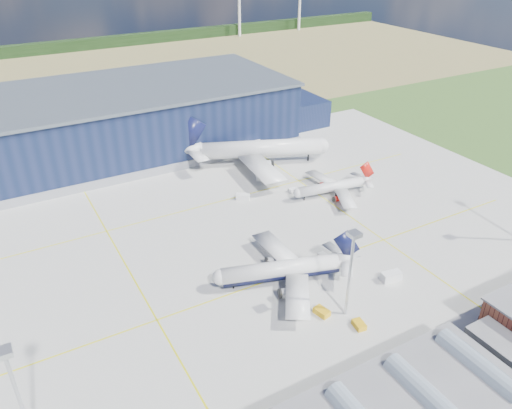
{
  "coord_description": "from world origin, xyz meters",
  "views": [
    {
      "loc": [
        -53.48,
        -99.05,
        80.74
      ],
      "look_at": [
        10.12,
        13.69,
        8.68
      ],
      "focal_mm": 35.0,
      "sensor_mm": 36.0,
      "label": 1
    }
  ],
  "objects_px": {
    "airliner_red": "(331,182)",
    "gse_tug_b": "(359,325)",
    "hangar": "(144,119)",
    "gse_van_c": "(391,276)",
    "airliner_navy": "(281,262)",
    "gse_tug_a": "(322,312)",
    "light_mast_west": "(14,384)",
    "light_mast_center": "(351,261)",
    "airliner_widebody": "(261,140)",
    "gse_van_b": "(243,197)",
    "gse_cart_a": "(324,256)",
    "gse_cart_b": "(293,190)"
  },
  "relations": [
    {
      "from": "gse_cart_a",
      "to": "gse_van_b",
      "type": "xyz_separation_m",
      "value": [
        -3.4,
        41.39,
        0.38
      ]
    },
    {
      "from": "hangar",
      "to": "gse_van_c",
      "type": "bearing_deg",
      "value": -77.98
    },
    {
      "from": "gse_tug_a",
      "to": "light_mast_west",
      "type": "bearing_deg",
      "value": 169.77
    },
    {
      "from": "gse_cart_a",
      "to": "gse_van_c",
      "type": "xyz_separation_m",
      "value": [
        9.39,
        -16.73,
        0.6
      ]
    },
    {
      "from": "hangar",
      "to": "airliner_navy",
      "type": "xyz_separation_m",
      "value": [
        0.17,
        -106.8,
        -5.12
      ]
    },
    {
      "from": "hangar",
      "to": "gse_cart_b",
      "type": "bearing_deg",
      "value": -65.12
    },
    {
      "from": "gse_van_c",
      "to": "gse_cart_a",
      "type": "bearing_deg",
      "value": 38.56
    },
    {
      "from": "airliner_navy",
      "to": "gse_cart_b",
      "type": "bearing_deg",
      "value": -110.15
    },
    {
      "from": "gse_tug_b",
      "to": "gse_van_b",
      "type": "distance_m",
      "value": 67.97
    },
    {
      "from": "light_mast_west",
      "to": "gse_van_b",
      "type": "xyz_separation_m",
      "value": [
        75.64,
        62.56,
        -14.39
      ]
    },
    {
      "from": "gse_tug_b",
      "to": "gse_van_c",
      "type": "bearing_deg",
      "value": 35.72
    },
    {
      "from": "airliner_widebody",
      "to": "airliner_red",
      "type": "bearing_deg",
      "value": -55.57
    },
    {
      "from": "light_mast_west",
      "to": "light_mast_center",
      "type": "relative_size",
      "value": 1.0
    },
    {
      "from": "hangar",
      "to": "airliner_red",
      "type": "distance_m",
      "value": 84.98
    },
    {
      "from": "gse_tug_b",
      "to": "gse_van_c",
      "type": "height_order",
      "value": "gse_van_c"
    },
    {
      "from": "airliner_widebody",
      "to": "gse_tug_a",
      "type": "relative_size",
      "value": 15.87
    },
    {
      "from": "gse_cart_a",
      "to": "gse_van_c",
      "type": "bearing_deg",
      "value": -65.71
    },
    {
      "from": "hangar",
      "to": "gse_tug_a",
      "type": "height_order",
      "value": "hangar"
    },
    {
      "from": "airliner_red",
      "to": "gse_van_c",
      "type": "distance_m",
      "value": 48.33
    },
    {
      "from": "airliner_red",
      "to": "gse_tug_b",
      "type": "height_order",
      "value": "airliner_red"
    },
    {
      "from": "gse_cart_b",
      "to": "gse_tug_b",
      "type": "bearing_deg",
      "value": 166.86
    },
    {
      "from": "gse_tug_b",
      "to": "gse_cart_a",
      "type": "relative_size",
      "value": 1.1
    },
    {
      "from": "light_mast_west",
      "to": "gse_van_c",
      "type": "xyz_separation_m",
      "value": [
        88.43,
        4.44,
        -14.18
      ]
    },
    {
      "from": "gse_tug_a",
      "to": "gse_tug_b",
      "type": "relative_size",
      "value": 1.13
    },
    {
      "from": "gse_tug_b",
      "to": "airliner_navy",
      "type": "bearing_deg",
      "value": 114.87
    },
    {
      "from": "gse_van_b",
      "to": "gse_van_c",
      "type": "distance_m",
      "value": 59.51
    },
    {
      "from": "gse_cart_b",
      "to": "gse_cart_a",
      "type": "bearing_deg",
      "value": 166.1
    },
    {
      "from": "airliner_navy",
      "to": "airliner_red",
      "type": "bearing_deg",
      "value": -124.41
    },
    {
      "from": "hangar",
      "to": "gse_cart_a",
      "type": "bearing_deg",
      "value": -81.1
    },
    {
      "from": "gse_tug_a",
      "to": "gse_tug_b",
      "type": "xyz_separation_m",
      "value": [
        4.93,
        -7.74,
        -0.06
      ]
    },
    {
      "from": "hangar",
      "to": "gse_van_c",
      "type": "relative_size",
      "value": 27.73
    },
    {
      "from": "gse_van_c",
      "to": "gse_tug_a",
      "type": "bearing_deg",
      "value": 103.78
    },
    {
      "from": "airliner_red",
      "to": "airliner_widebody",
      "type": "distance_m",
      "value": 35.8
    },
    {
      "from": "light_mast_west",
      "to": "airliner_widebody",
      "type": "relative_size",
      "value": 0.38
    },
    {
      "from": "light_mast_west",
      "to": "airliner_navy",
      "type": "distance_m",
      "value": 66.11
    },
    {
      "from": "light_mast_west",
      "to": "gse_tug_b",
      "type": "distance_m",
      "value": 71.54
    },
    {
      "from": "light_mast_center",
      "to": "gse_tug_a",
      "type": "xyz_separation_m",
      "value": [
        -5.12,
        2.57,
        -14.65
      ]
    },
    {
      "from": "hangar",
      "to": "light_mast_center",
      "type": "distance_m",
      "value": 125.07
    },
    {
      "from": "light_mast_center",
      "to": "light_mast_west",
      "type": "bearing_deg",
      "value": 180.0
    },
    {
      "from": "light_mast_west",
      "to": "gse_cart_a",
      "type": "xyz_separation_m",
      "value": [
        79.04,
        21.17,
        -14.78
      ]
    },
    {
      "from": "airliner_widebody",
      "to": "gse_tug_a",
      "type": "bearing_deg",
      "value": -88.27
    },
    {
      "from": "light_mast_west",
      "to": "airliner_widebody",
      "type": "xyz_separation_m",
      "value": [
        95.66,
        85.0,
        -5.67
      ]
    },
    {
      "from": "gse_van_b",
      "to": "gse_cart_b",
      "type": "xyz_separation_m",
      "value": [
        17.87,
        -3.97,
        -0.34
      ]
    },
    {
      "from": "airliner_red",
      "to": "gse_tug_b",
      "type": "distance_m",
      "value": 64.88
    },
    {
      "from": "light_mast_center",
      "to": "gse_van_b",
      "type": "relative_size",
      "value": 5.07
    },
    {
      "from": "light_mast_center",
      "to": "gse_cart_b",
      "type": "distance_m",
      "value": 64.83
    },
    {
      "from": "hangar",
      "to": "gse_van_c",
      "type": "distance_m",
      "value": 123.5
    },
    {
      "from": "gse_van_b",
      "to": "gse_van_c",
      "type": "height_order",
      "value": "gse_van_c"
    },
    {
      "from": "light_mast_center",
      "to": "airliner_widebody",
      "type": "height_order",
      "value": "light_mast_center"
    },
    {
      "from": "light_mast_center",
      "to": "airliner_navy",
      "type": "xyz_separation_m",
      "value": [
        -7.02,
        18.0,
        -8.94
      ]
    }
  ]
}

